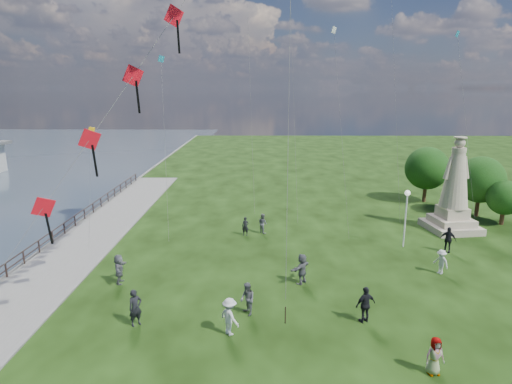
{
  "coord_description": "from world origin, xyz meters",
  "views": [
    {
      "loc": [
        -0.77,
        -16.11,
        11.35
      ],
      "look_at": [
        -1.0,
        8.0,
        5.5
      ],
      "focal_mm": 30.0,
      "sensor_mm": 36.0,
      "label": 1
    }
  ],
  "objects_px": {
    "person_7": "(263,223)",
    "person_4": "(435,356)",
    "person_0": "(135,308)",
    "person_2": "(230,317)",
    "person_5": "(119,269)",
    "person_6": "(245,226)",
    "person_9": "(448,240)",
    "person_8": "(441,262)",
    "statue": "(454,196)",
    "lamppost": "(406,206)",
    "person_3": "(365,305)",
    "person_1": "(247,299)",
    "person_11": "(302,269)"
  },
  "relations": [
    {
      "from": "person_7",
      "to": "person_4",
      "type": "bearing_deg",
      "value": 164.12
    },
    {
      "from": "person_0",
      "to": "person_2",
      "type": "distance_m",
      "value": 4.73
    },
    {
      "from": "person_5",
      "to": "person_6",
      "type": "relative_size",
      "value": 1.21
    },
    {
      "from": "person_0",
      "to": "person_2",
      "type": "bearing_deg",
      "value": -50.83
    },
    {
      "from": "person_2",
      "to": "person_6",
      "type": "relative_size",
      "value": 1.22
    },
    {
      "from": "person_7",
      "to": "person_9",
      "type": "distance_m",
      "value": 13.73
    },
    {
      "from": "person_0",
      "to": "person_7",
      "type": "distance_m",
      "value": 15.27
    },
    {
      "from": "person_0",
      "to": "person_8",
      "type": "xyz_separation_m",
      "value": [
        17.44,
        6.2,
        -0.14
      ]
    },
    {
      "from": "statue",
      "to": "lamppost",
      "type": "bearing_deg",
      "value": -151.11
    },
    {
      "from": "statue",
      "to": "person_0",
      "type": "xyz_separation_m",
      "value": [
        -21.81,
        -14.8,
        -1.97
      ]
    },
    {
      "from": "statue",
      "to": "person_3",
      "type": "height_order",
      "value": "statue"
    },
    {
      "from": "person_0",
      "to": "person_9",
      "type": "xyz_separation_m",
      "value": [
        19.43,
        9.89,
        -0.0
      ]
    },
    {
      "from": "person_3",
      "to": "statue",
      "type": "bearing_deg",
      "value": -148.92
    },
    {
      "from": "person_4",
      "to": "person_7",
      "type": "height_order",
      "value": "person_4"
    },
    {
      "from": "person_1",
      "to": "person_11",
      "type": "distance_m",
      "value": 4.84
    },
    {
      "from": "person_1",
      "to": "person_4",
      "type": "xyz_separation_m",
      "value": [
        7.73,
        -4.64,
        -0.05
      ]
    },
    {
      "from": "person_6",
      "to": "person_11",
      "type": "relative_size",
      "value": 0.81
    },
    {
      "from": "statue",
      "to": "person_11",
      "type": "height_order",
      "value": "statue"
    },
    {
      "from": "statue",
      "to": "lamppost",
      "type": "distance_m",
      "value": 6.49
    },
    {
      "from": "person_1",
      "to": "person_9",
      "type": "xyz_separation_m",
      "value": [
        13.99,
        8.83,
        0.06
      ]
    },
    {
      "from": "person_4",
      "to": "person_9",
      "type": "xyz_separation_m",
      "value": [
        6.25,
        13.46,
        0.11
      ]
    },
    {
      "from": "person_1",
      "to": "person_7",
      "type": "distance_m",
      "value": 12.87
    },
    {
      "from": "lamppost",
      "to": "person_5",
      "type": "xyz_separation_m",
      "value": [
        -18.94,
        -6.22,
        -2.18
      ]
    },
    {
      "from": "person_0",
      "to": "person_4",
      "type": "distance_m",
      "value": 13.66
    },
    {
      "from": "person_1",
      "to": "person_6",
      "type": "relative_size",
      "value": 1.16
    },
    {
      "from": "lamppost",
      "to": "person_5",
      "type": "bearing_deg",
      "value": -161.82
    },
    {
      "from": "lamppost",
      "to": "person_5",
      "type": "distance_m",
      "value": 20.05
    },
    {
      "from": "person_6",
      "to": "person_4",
      "type": "bearing_deg",
      "value": -53.89
    },
    {
      "from": "person_9",
      "to": "person_2",
      "type": "bearing_deg",
      "value": -114.64
    },
    {
      "from": "person_4",
      "to": "person_5",
      "type": "bearing_deg",
      "value": 143.58
    },
    {
      "from": "person_1",
      "to": "person_3",
      "type": "height_order",
      "value": "person_3"
    },
    {
      "from": "person_11",
      "to": "statue",
      "type": "bearing_deg",
      "value": 166.61
    },
    {
      "from": "person_9",
      "to": "person_7",
      "type": "bearing_deg",
      "value": -167.45
    },
    {
      "from": "lamppost",
      "to": "person_3",
      "type": "height_order",
      "value": "lamppost"
    },
    {
      "from": "lamppost",
      "to": "person_3",
      "type": "bearing_deg",
      "value": -116.91
    },
    {
      "from": "person_0",
      "to": "person_7",
      "type": "height_order",
      "value": "person_0"
    },
    {
      "from": "person_2",
      "to": "person_6",
      "type": "height_order",
      "value": "person_2"
    },
    {
      "from": "person_2",
      "to": "person_4",
      "type": "relative_size",
      "value": 1.13
    },
    {
      "from": "person_4",
      "to": "person_11",
      "type": "bearing_deg",
      "value": 110.49
    },
    {
      "from": "person_11",
      "to": "person_4",
      "type": "bearing_deg",
      "value": 68.28
    },
    {
      "from": "person_0",
      "to": "person_1",
      "type": "distance_m",
      "value": 5.55
    },
    {
      "from": "person_1",
      "to": "statue",
      "type": "bearing_deg",
      "value": 103.96
    },
    {
      "from": "statue",
      "to": "person_1",
      "type": "relative_size",
      "value": 4.43
    },
    {
      "from": "person_9",
      "to": "person_11",
      "type": "bearing_deg",
      "value": -125.1
    },
    {
      "from": "person_6",
      "to": "person_7",
      "type": "relative_size",
      "value": 0.93
    },
    {
      "from": "person_0",
      "to": "person_7",
      "type": "relative_size",
      "value": 1.16
    },
    {
      "from": "person_4",
      "to": "person_8",
      "type": "xyz_separation_m",
      "value": [
        4.26,
        9.77,
        -0.03
      ]
    },
    {
      "from": "person_5",
      "to": "person_0",
      "type": "bearing_deg",
      "value": -157.7
    },
    {
      "from": "person_3",
      "to": "person_6",
      "type": "xyz_separation_m",
      "value": [
        -6.39,
        12.89,
        -0.19
      ]
    },
    {
      "from": "person_4",
      "to": "person_9",
      "type": "relative_size",
      "value": 0.88
    }
  ]
}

